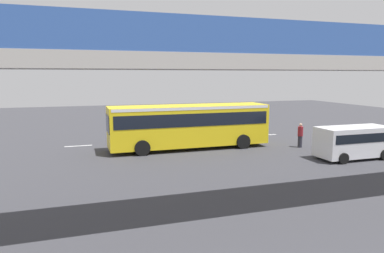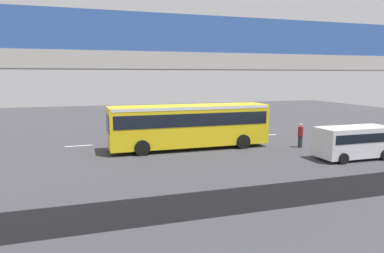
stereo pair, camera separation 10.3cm
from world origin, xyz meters
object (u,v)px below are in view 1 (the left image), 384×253
(bicycle_green, at_px, (326,142))
(bicycle_red, at_px, (325,147))
(parked_van, at_px, (354,140))
(pedestrian, at_px, (300,135))
(traffic_sign, at_px, (217,116))
(city_bus, at_px, (189,123))

(bicycle_green, xyz_separation_m, bicycle_red, (1.38, 1.59, 0.00))
(bicycle_red, bearing_deg, parked_van, 101.99)
(pedestrian, bearing_deg, traffic_sign, -53.23)
(bicycle_red, relative_size, traffic_sign, 0.63)
(parked_van, relative_size, bicycle_green, 2.71)
(bicycle_green, distance_m, pedestrian, 2.13)
(parked_van, distance_m, traffic_sign, 11.23)
(parked_van, xyz_separation_m, pedestrian, (1.09, -4.09, -0.30))
(parked_van, height_order, bicycle_green, parked_van)
(city_bus, height_order, bicycle_red, city_bus)
(parked_van, distance_m, bicycle_red, 2.30)
(city_bus, xyz_separation_m, bicycle_green, (-9.92, 2.56, -1.51))
(parked_van, distance_m, bicycle_green, 3.90)
(bicycle_red, distance_m, traffic_sign, 9.29)
(pedestrian, relative_size, traffic_sign, 0.64)
(pedestrian, bearing_deg, bicycle_green, 169.02)
(city_bus, bearing_deg, bicycle_green, 165.55)
(bicycle_green, distance_m, bicycle_red, 2.11)
(bicycle_red, height_order, pedestrian, pedestrian)
(parked_van, bearing_deg, pedestrian, -75.05)
(parked_van, height_order, traffic_sign, traffic_sign)
(parked_van, relative_size, pedestrian, 2.68)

